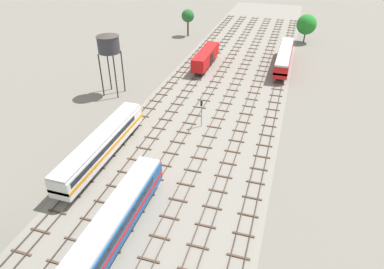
{
  "coord_description": "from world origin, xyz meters",
  "views": [
    {
      "loc": [
        12.88,
        -3.76,
        28.85
      ],
      "look_at": [
        0.0,
        38.09,
        1.5
      ],
      "focal_mm": 32.34,
      "sensor_mm": 36.0,
      "label": 1
    }
  ],
  "objects_px": {
    "diesel_railcar_centre_left_nearest": "(112,226)",
    "diesel_railcar_right_midfar": "(284,57)",
    "diesel_railcar_far_left_near": "(102,144)",
    "freight_boxcar_left_mid": "(206,57)",
    "water_tower": "(108,44)",
    "signal_post_nearest": "(202,110)"
  },
  "relations": [
    {
      "from": "diesel_railcar_centre_left_nearest",
      "to": "signal_post_nearest",
      "type": "distance_m",
      "value": 25.93
    },
    {
      "from": "water_tower",
      "to": "freight_boxcar_left_mid",
      "type": "bearing_deg",
      "value": 54.87
    },
    {
      "from": "water_tower",
      "to": "diesel_railcar_far_left_near",
      "type": "bearing_deg",
      "value": -65.97
    },
    {
      "from": "diesel_railcar_centre_left_nearest",
      "to": "freight_boxcar_left_mid",
      "type": "height_order",
      "value": "diesel_railcar_centre_left_nearest"
    },
    {
      "from": "freight_boxcar_left_mid",
      "to": "diesel_railcar_right_midfar",
      "type": "distance_m",
      "value": 17.64
    },
    {
      "from": "freight_boxcar_left_mid",
      "to": "diesel_railcar_centre_left_nearest",
      "type": "bearing_deg",
      "value": -85.33
    },
    {
      "from": "diesel_railcar_far_left_near",
      "to": "water_tower",
      "type": "height_order",
      "value": "water_tower"
    },
    {
      "from": "diesel_railcar_right_midfar",
      "to": "signal_post_nearest",
      "type": "xyz_separation_m",
      "value": [
        -10.6,
        -30.86,
        0.45
      ]
    },
    {
      "from": "diesel_railcar_centre_left_nearest",
      "to": "diesel_railcar_right_midfar",
      "type": "distance_m",
      "value": 58.11
    },
    {
      "from": "water_tower",
      "to": "diesel_railcar_right_midfar",
      "type": "bearing_deg",
      "value": 38.08
    },
    {
      "from": "diesel_railcar_far_left_near",
      "to": "diesel_railcar_right_midfar",
      "type": "xyz_separation_m",
      "value": [
        21.2,
        43.76,
        0.0
      ]
    },
    {
      "from": "diesel_railcar_far_left_near",
      "to": "diesel_railcar_right_midfar",
      "type": "relative_size",
      "value": 1.0
    },
    {
      "from": "diesel_railcar_centre_left_nearest",
      "to": "water_tower",
      "type": "relative_size",
      "value": 1.75
    },
    {
      "from": "water_tower",
      "to": "signal_post_nearest",
      "type": "bearing_deg",
      "value": -20.24
    },
    {
      "from": "diesel_railcar_far_left_near",
      "to": "diesel_railcar_right_midfar",
      "type": "bearing_deg",
      "value": 64.15
    },
    {
      "from": "signal_post_nearest",
      "to": "water_tower",
      "type": "bearing_deg",
      "value": 159.76
    },
    {
      "from": "diesel_railcar_centre_left_nearest",
      "to": "diesel_railcar_right_midfar",
      "type": "xyz_separation_m",
      "value": [
        12.72,
        56.7,
        0.0
      ]
    },
    {
      "from": "diesel_railcar_far_left_near",
      "to": "signal_post_nearest",
      "type": "bearing_deg",
      "value": 50.6
    },
    {
      "from": "freight_boxcar_left_mid",
      "to": "signal_post_nearest",
      "type": "relative_size",
      "value": 2.95
    },
    {
      "from": "diesel_railcar_right_midfar",
      "to": "signal_post_nearest",
      "type": "bearing_deg",
      "value": -108.96
    },
    {
      "from": "diesel_railcar_centre_left_nearest",
      "to": "diesel_railcar_far_left_near",
      "type": "relative_size",
      "value": 1.0
    },
    {
      "from": "freight_boxcar_left_mid",
      "to": "water_tower",
      "type": "distance_m",
      "value": 24.11
    }
  ]
}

